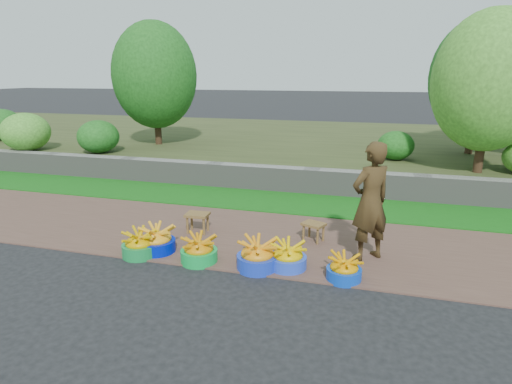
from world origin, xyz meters
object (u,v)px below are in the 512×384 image
(basin_b, at_px, (157,241))
(basin_e, at_px, (288,257))
(basin_f, at_px, (344,269))
(basin_a, at_px, (140,245))
(basin_d, at_px, (257,256))
(stool_left, at_px, (197,217))
(basin_c, at_px, (199,251))
(stool_right, at_px, (314,227))
(vendor_woman, at_px, (370,202))

(basin_b, bearing_deg, basin_e, -0.50)
(basin_e, xyz_separation_m, basin_f, (0.75, -0.13, -0.02))
(basin_a, distance_m, basin_b, 0.25)
(basin_d, relative_size, stool_left, 1.45)
(basin_e, bearing_deg, basin_f, -9.73)
(basin_c, bearing_deg, stool_right, 39.47)
(basin_b, height_order, stool_left, basin_b)
(basin_a, distance_m, basin_f, 2.87)
(basin_d, bearing_deg, basin_c, -179.08)
(stool_right, bearing_deg, stool_left, -175.58)
(stool_left, distance_m, stool_right, 1.87)
(basin_a, height_order, basin_b, basin_b)
(basin_a, relative_size, stool_left, 1.33)
(basin_a, xyz_separation_m, basin_c, (0.90, 0.03, 0.00))
(basin_f, height_order, stool_left, stool_left)
(basin_c, height_order, basin_d, basin_d)
(basin_a, bearing_deg, vendor_woman, 13.64)
(basin_a, distance_m, basin_c, 0.90)
(basin_a, relative_size, basin_f, 1.14)
(basin_f, relative_size, vendor_woman, 0.27)
(basin_d, bearing_deg, basin_b, 175.22)
(basin_e, bearing_deg, basin_b, 179.50)
(stool_right, distance_m, vendor_woman, 1.10)
(basin_b, xyz_separation_m, basin_e, (1.94, -0.02, -0.01))
(basin_c, height_order, stool_left, basin_c)
(stool_right, bearing_deg, basin_f, -64.37)
(basin_b, xyz_separation_m, stool_left, (0.26, 0.87, 0.10))
(basin_d, relative_size, basin_e, 1.09)
(basin_d, relative_size, vendor_woman, 0.33)
(stool_left, bearing_deg, vendor_woman, -6.17)
(basin_c, bearing_deg, basin_d, 0.92)
(basin_d, relative_size, basin_f, 1.24)
(basin_a, xyz_separation_m, basin_f, (2.87, 0.03, -0.02))
(basin_a, height_order, basin_c, basin_c)
(basin_f, distance_m, stool_left, 2.63)
(basin_a, xyz_separation_m, vendor_woman, (3.12, 0.76, 0.68))
(basin_d, xyz_separation_m, stool_left, (-1.29, 1.00, 0.09))
(basin_f, relative_size, stool_left, 1.17)
(basin_c, relative_size, basin_e, 1.01)
(basin_b, distance_m, basin_c, 0.74)
(basin_a, relative_size, stool_right, 1.27)
(basin_a, relative_size, basin_d, 0.92)
(basin_b, bearing_deg, basin_f, -3.09)
(basin_b, xyz_separation_m, vendor_woman, (2.95, 0.58, 0.67))
(basin_a, distance_m, stool_left, 1.14)
(basin_e, xyz_separation_m, vendor_woman, (1.00, 0.60, 0.68))
(basin_c, xyz_separation_m, stool_right, (1.41, 1.16, 0.08))
(stool_right, height_order, vendor_woman, vendor_woman)
(vendor_woman, bearing_deg, basin_e, -9.32)
(basin_a, xyz_separation_m, stool_left, (0.44, 1.05, 0.11))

